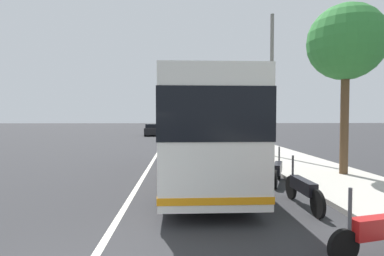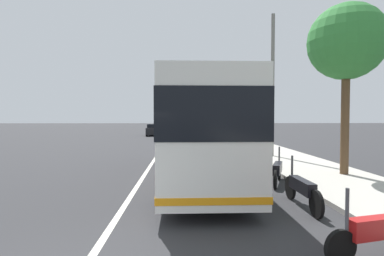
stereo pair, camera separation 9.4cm
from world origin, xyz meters
name	(u,v)px [view 1 (the left image)]	position (x,y,z in m)	size (l,w,h in m)	color
sidewalk_curb	(306,167)	(10.00, -7.24, 0.07)	(110.00, 3.60, 0.14)	#B2ADA3
lane_divider_line	(147,170)	(10.00, 0.00, 0.00)	(110.00, 0.16, 0.01)	silver
coach_bus	(199,127)	(7.97, -2.17, 2.01)	(10.42, 2.62, 3.53)	silver
motorcycle_nearest_curb	(381,232)	(1.40, -4.81, 0.46)	(0.58, 2.08, 1.24)	black
motorcycle_by_tree	(303,189)	(4.25, -4.67, 0.48)	(2.31, 0.25, 1.28)	black
motorcycle_far_end	(278,170)	(7.02, -4.92, 0.47)	(2.06, 0.93, 1.26)	black
car_ahead_same_lane	(186,131)	(31.96, -2.21, 0.65)	(4.40, 2.13, 1.36)	gray
car_oncoming	(153,130)	(34.96, 1.99, 0.71)	(4.60, 2.07, 1.47)	black
roadside_tree_mid_block	(346,43)	(8.05, -7.89, 5.22)	(2.92, 2.92, 6.73)	brown
utility_pole	(272,87)	(13.64, -6.72, 4.11)	(0.20, 0.20, 8.22)	slate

